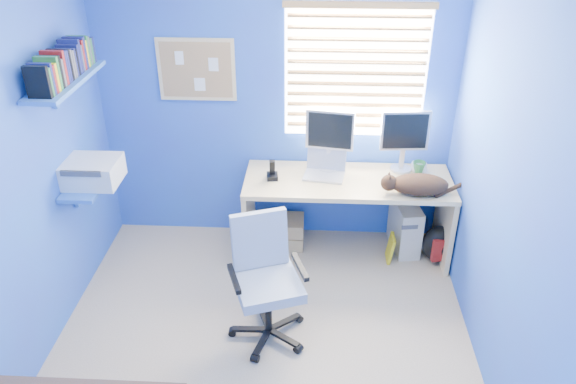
# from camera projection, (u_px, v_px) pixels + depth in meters

# --- Properties ---
(floor) EXTENTS (3.00, 3.20, 0.00)m
(floor) POSITION_uv_depth(u_px,v_px,m) (262.00, 354.00, 3.95)
(floor) COLOR #C3B38E
(floor) RESTS_ON ground
(wall_back) EXTENTS (3.00, 0.01, 2.50)m
(wall_back) POSITION_uv_depth(u_px,v_px,m) (276.00, 105.00, 4.72)
(wall_back) COLOR #354CBF
(wall_back) RESTS_ON ground
(wall_left) EXTENTS (0.01, 3.20, 2.50)m
(wall_left) POSITION_uv_depth(u_px,v_px,m) (11.00, 195.00, 3.40)
(wall_left) COLOR #354CBF
(wall_left) RESTS_ON ground
(wall_right) EXTENTS (0.01, 3.20, 2.50)m
(wall_right) POSITION_uv_depth(u_px,v_px,m) (513.00, 208.00, 3.27)
(wall_right) COLOR #354CBF
(wall_right) RESTS_ON ground
(desk) EXTENTS (1.72, 0.65, 0.74)m
(desk) POSITION_uv_depth(u_px,v_px,m) (346.00, 217.00, 4.83)
(desk) COLOR #E1C37F
(desk) RESTS_ON floor
(laptop) EXTENTS (0.37, 0.31, 0.22)m
(laptop) POSITION_uv_depth(u_px,v_px,m) (324.00, 165.00, 4.64)
(laptop) COLOR silver
(laptop) RESTS_ON desk
(monitor_left) EXTENTS (0.41, 0.18, 0.54)m
(monitor_left) POSITION_uv_depth(u_px,v_px,m) (329.00, 140.00, 4.68)
(monitor_left) COLOR silver
(monitor_left) RESTS_ON desk
(monitor_right) EXTENTS (0.41, 0.15, 0.54)m
(monitor_right) POSITION_uv_depth(u_px,v_px,m) (404.00, 141.00, 4.67)
(monitor_right) COLOR silver
(monitor_right) RESTS_ON desk
(phone) EXTENTS (0.10, 0.12, 0.17)m
(phone) POSITION_uv_depth(u_px,v_px,m) (272.00, 169.00, 4.62)
(phone) COLOR black
(phone) RESTS_ON desk
(mug) EXTENTS (0.10, 0.09, 0.10)m
(mug) POSITION_uv_depth(u_px,v_px,m) (419.00, 167.00, 4.73)
(mug) COLOR #236B35
(mug) RESTS_ON desk
(cd_spindle) EXTENTS (0.13, 0.13, 0.07)m
(cd_spindle) POSITION_uv_depth(u_px,v_px,m) (419.00, 167.00, 4.77)
(cd_spindle) COLOR silver
(cd_spindle) RESTS_ON desk
(cat) EXTENTS (0.46, 0.25, 0.16)m
(cat) POSITION_uv_depth(u_px,v_px,m) (419.00, 185.00, 4.40)
(cat) COLOR black
(cat) RESTS_ON desk
(tower_pc) EXTENTS (0.25, 0.46, 0.45)m
(tower_pc) POSITION_uv_depth(u_px,v_px,m) (405.00, 226.00, 4.98)
(tower_pc) COLOR beige
(tower_pc) RESTS_ON floor
(drawer_boxes) EXTENTS (0.35, 0.28, 0.27)m
(drawer_boxes) POSITION_uv_depth(u_px,v_px,m) (284.00, 231.00, 5.07)
(drawer_boxes) COLOR tan
(drawer_boxes) RESTS_ON floor
(yellow_book) EXTENTS (0.03, 0.17, 0.24)m
(yellow_book) POSITION_uv_depth(u_px,v_px,m) (390.00, 248.00, 4.86)
(yellow_book) COLOR yellow
(yellow_book) RESTS_ON floor
(backpack) EXTENTS (0.34, 0.29, 0.35)m
(backpack) POSITION_uv_depth(u_px,v_px,m) (440.00, 244.00, 4.82)
(backpack) COLOR black
(backpack) RESTS_ON floor
(office_chair) EXTENTS (0.68, 0.68, 0.92)m
(office_chair) POSITION_uv_depth(u_px,v_px,m) (266.00, 295.00, 3.98)
(office_chair) COLOR black
(office_chair) RESTS_ON floor
(window_blinds) EXTENTS (1.15, 0.05, 1.10)m
(window_blinds) POSITION_uv_depth(u_px,v_px,m) (356.00, 73.00, 4.52)
(window_blinds) COLOR white
(window_blinds) RESTS_ON ground
(corkboard) EXTENTS (0.64, 0.02, 0.52)m
(corkboard) POSITION_uv_depth(u_px,v_px,m) (196.00, 70.00, 4.59)
(corkboard) COLOR #E1C37F
(corkboard) RESTS_ON ground
(wall_shelves) EXTENTS (0.42, 0.90, 1.05)m
(wall_shelves) POSITION_uv_depth(u_px,v_px,m) (76.00, 120.00, 3.96)
(wall_shelves) COLOR blue
(wall_shelves) RESTS_ON ground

